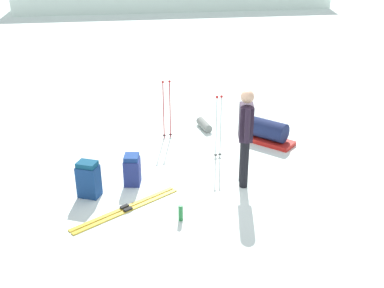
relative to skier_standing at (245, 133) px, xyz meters
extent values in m
plane|color=white|center=(-0.88, 0.14, -0.95)|extent=(80.00, 80.00, 0.00)
cylinder|color=black|center=(0.01, 0.10, -0.53)|extent=(0.14, 0.14, 0.85)
cylinder|color=black|center=(-0.01, -0.10, -0.53)|extent=(0.14, 0.14, 0.85)
cube|color=black|center=(0.00, 0.00, 0.20)|extent=(0.24, 0.35, 0.60)
cylinder|color=black|center=(0.01, 0.24, 0.23)|extent=(0.09, 0.09, 0.58)
cylinder|color=black|center=(-0.01, -0.24, 0.23)|extent=(0.09, 0.09, 0.58)
sphere|color=tan|center=(0.00, 0.00, 0.64)|extent=(0.22, 0.22, 0.22)
cube|color=gold|center=(-1.97, -0.77, -0.94)|extent=(1.52, 1.29, 0.02)
cube|color=black|center=(-1.97, -0.77, -0.92)|extent=(0.15, 0.14, 0.03)
cube|color=gold|center=(-1.91, -0.85, -0.94)|extent=(1.52, 1.29, 0.02)
cube|color=black|center=(-1.91, -0.85, -0.92)|extent=(0.15, 0.14, 0.03)
cube|color=navy|center=(-1.92, 0.03, -0.72)|extent=(0.28, 0.31, 0.47)
cube|color=navy|center=(-1.92, 0.03, -0.45)|extent=(0.25, 0.28, 0.08)
cube|color=navy|center=(-2.58, -0.37, -0.68)|extent=(0.40, 0.34, 0.54)
cube|color=navy|center=(-2.58, -0.37, -0.37)|extent=(0.36, 0.31, 0.08)
cylinder|color=#A8BCB7|center=(-0.41, 1.02, -0.35)|extent=(0.02, 0.02, 1.21)
sphere|color=#A51919|center=(-0.41, 1.02, 0.28)|extent=(0.05, 0.05, 0.05)
cylinder|color=black|center=(-0.41, 1.02, -0.89)|extent=(0.07, 0.07, 0.01)
cylinder|color=#A8BCB7|center=(-0.33, 1.04, -0.35)|extent=(0.02, 0.02, 1.21)
sphere|color=#A51919|center=(-0.33, 1.04, 0.28)|extent=(0.05, 0.05, 0.05)
cylinder|color=black|center=(-0.33, 1.04, -0.89)|extent=(0.07, 0.07, 0.01)
cylinder|color=maroon|center=(-1.45, 1.98, -0.35)|extent=(0.02, 0.02, 1.20)
sphere|color=#A51919|center=(-1.45, 1.98, 0.28)|extent=(0.05, 0.05, 0.05)
cylinder|color=black|center=(-1.45, 1.98, -0.89)|extent=(0.07, 0.07, 0.01)
cylinder|color=maroon|center=(-1.31, 2.02, -0.35)|extent=(0.02, 0.02, 1.20)
sphere|color=#A51919|center=(-1.31, 2.02, 0.28)|extent=(0.05, 0.05, 0.05)
cylinder|color=black|center=(-1.31, 2.02, -0.89)|extent=(0.07, 0.07, 0.01)
cube|color=red|center=(0.72, 1.71, -0.91)|extent=(1.12, 1.01, 0.09)
cylinder|color=#19234C|center=(0.72, 1.71, -0.66)|extent=(0.84, 0.77, 0.40)
cylinder|color=gray|center=(-0.58, 2.48, -0.86)|extent=(0.34, 0.58, 0.18)
cylinder|color=#217436|center=(-1.07, -1.11, -0.82)|extent=(0.07, 0.07, 0.26)
camera|label=1|loc=(-0.99, -7.00, 3.02)|focal=43.16mm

